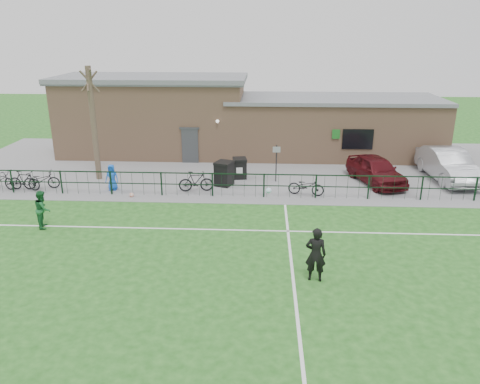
{
  "coord_description": "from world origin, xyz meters",
  "views": [
    {
      "loc": [
        0.97,
        -13.44,
        7.74
      ],
      "look_at": [
        0.0,
        5.0,
        1.3
      ],
      "focal_mm": 35.0,
      "sensor_mm": 36.0,
      "label": 1
    }
  ],
  "objects_px": {
    "wheelie_bin_right": "(240,169)",
    "bicycle_b": "(24,181)",
    "car_maroon": "(376,170)",
    "outfield_player": "(43,209)",
    "bicycle_e": "(306,186)",
    "spectator_child": "(112,177)",
    "wheelie_bin_left": "(224,174)",
    "bicycle_c": "(41,180)",
    "car_silver": "(448,165)",
    "bicycle_a": "(1,179)",
    "sign_post": "(276,163)",
    "bicycle_d": "(196,181)",
    "bare_tree": "(94,125)",
    "ball_ground": "(132,195)"
  },
  "relations": [
    {
      "from": "wheelie_bin_left",
      "to": "bicycle_c",
      "type": "height_order",
      "value": "wheelie_bin_left"
    },
    {
      "from": "bicycle_a",
      "to": "bicycle_c",
      "type": "distance_m",
      "value": 2.13
    },
    {
      "from": "wheelie_bin_left",
      "to": "bicycle_c",
      "type": "relative_size",
      "value": 0.67
    },
    {
      "from": "outfield_player",
      "to": "ball_ground",
      "type": "xyz_separation_m",
      "value": [
        2.6,
        3.75,
        -0.67
      ]
    },
    {
      "from": "bicycle_b",
      "to": "spectator_child",
      "type": "height_order",
      "value": "spectator_child"
    },
    {
      "from": "bicycle_c",
      "to": "car_silver",
      "type": "bearing_deg",
      "value": -95.51
    },
    {
      "from": "wheelie_bin_left",
      "to": "bicycle_e",
      "type": "distance_m",
      "value": 4.35
    },
    {
      "from": "wheelie_bin_left",
      "to": "sign_post",
      "type": "xyz_separation_m",
      "value": [
        2.71,
        0.77,
        0.41
      ]
    },
    {
      "from": "bicycle_e",
      "to": "sign_post",
      "type": "bearing_deg",
      "value": 46.1
    },
    {
      "from": "car_silver",
      "to": "spectator_child",
      "type": "relative_size",
      "value": 3.82
    },
    {
      "from": "bicycle_e",
      "to": "spectator_child",
      "type": "relative_size",
      "value": 1.32
    },
    {
      "from": "bare_tree",
      "to": "wheelie_bin_left",
      "type": "bearing_deg",
      "value": -6.36
    },
    {
      "from": "spectator_child",
      "to": "outfield_player",
      "type": "distance_m",
      "value": 4.93
    },
    {
      "from": "wheelie_bin_right",
      "to": "car_maroon",
      "type": "height_order",
      "value": "car_maroon"
    },
    {
      "from": "ball_ground",
      "to": "bicycle_d",
      "type": "bearing_deg",
      "value": 18.07
    },
    {
      "from": "sign_post",
      "to": "car_silver",
      "type": "xyz_separation_m",
      "value": [
        9.23,
        0.81,
        -0.16
      ]
    },
    {
      "from": "bicycle_e",
      "to": "bicycle_a",
      "type": "bearing_deg",
      "value": 100.96
    },
    {
      "from": "wheelie_bin_left",
      "to": "bicycle_d",
      "type": "distance_m",
      "value": 1.7
    },
    {
      "from": "bicycle_a",
      "to": "outfield_player",
      "type": "bearing_deg",
      "value": -115.66
    },
    {
      "from": "wheelie_bin_left",
      "to": "car_silver",
      "type": "relative_size",
      "value": 0.23
    },
    {
      "from": "bare_tree",
      "to": "bicycle_d",
      "type": "xyz_separation_m",
      "value": [
        5.6,
        -1.83,
        -2.46
      ]
    },
    {
      "from": "bare_tree",
      "to": "spectator_child",
      "type": "distance_m",
      "value": 3.24
    },
    {
      "from": "wheelie_bin_right",
      "to": "bicycle_d",
      "type": "distance_m",
      "value": 3.15
    },
    {
      "from": "spectator_child",
      "to": "ball_ground",
      "type": "bearing_deg",
      "value": -37.68
    },
    {
      "from": "car_silver",
      "to": "bicycle_a",
      "type": "xyz_separation_m",
      "value": [
        -23.32,
        -2.66,
        -0.35
      ]
    },
    {
      "from": "sign_post",
      "to": "spectator_child",
      "type": "bearing_deg",
      "value": -167.51
    },
    {
      "from": "wheelie_bin_left",
      "to": "car_maroon",
      "type": "height_order",
      "value": "car_maroon"
    },
    {
      "from": "car_silver",
      "to": "bicycle_b",
      "type": "bearing_deg",
      "value": -176.1
    },
    {
      "from": "bicycle_b",
      "to": "sign_post",
      "type": "bearing_deg",
      "value": -72.84
    },
    {
      "from": "spectator_child",
      "to": "outfield_player",
      "type": "bearing_deg",
      "value": -105.22
    },
    {
      "from": "bicycle_b",
      "to": "ball_ground",
      "type": "distance_m",
      "value": 5.71
    },
    {
      "from": "bare_tree",
      "to": "car_silver",
      "type": "height_order",
      "value": "bare_tree"
    },
    {
      "from": "wheelie_bin_right",
      "to": "spectator_child",
      "type": "bearing_deg",
      "value": -168.69
    },
    {
      "from": "wheelie_bin_right",
      "to": "car_silver",
      "type": "distance_m",
      "value": 11.2
    },
    {
      "from": "sign_post",
      "to": "bicycle_e",
      "type": "distance_m",
      "value": 2.6
    },
    {
      "from": "wheelie_bin_right",
      "to": "bicycle_d",
      "type": "relative_size",
      "value": 0.59
    },
    {
      "from": "bicycle_b",
      "to": "bicycle_d",
      "type": "bearing_deg",
      "value": -80.44
    },
    {
      "from": "wheelie_bin_left",
      "to": "bicycle_d",
      "type": "bearing_deg",
      "value": -120.86
    },
    {
      "from": "car_maroon",
      "to": "outfield_player",
      "type": "relative_size",
      "value": 2.69
    },
    {
      "from": "spectator_child",
      "to": "ball_ground",
      "type": "relative_size",
      "value": 5.89
    },
    {
      "from": "wheelie_bin_right",
      "to": "bicycle_a",
      "type": "xyz_separation_m",
      "value": [
        -12.13,
        -2.39,
        -0.02
      ]
    },
    {
      "from": "bicycle_c",
      "to": "outfield_player",
      "type": "distance_m",
      "value": 5.27
    },
    {
      "from": "bare_tree",
      "to": "bicycle_b",
      "type": "height_order",
      "value": "bare_tree"
    },
    {
      "from": "bare_tree",
      "to": "bicycle_c",
      "type": "distance_m",
      "value": 3.89
    },
    {
      "from": "wheelie_bin_right",
      "to": "outfield_player",
      "type": "relative_size",
      "value": 0.65
    },
    {
      "from": "bicycle_a",
      "to": "outfield_player",
      "type": "distance_m",
      "value": 6.47
    },
    {
      "from": "bicycle_a",
      "to": "bicycle_b",
      "type": "bearing_deg",
      "value": -78.95
    },
    {
      "from": "wheelie_bin_left",
      "to": "spectator_child",
      "type": "bearing_deg",
      "value": -148.61
    },
    {
      "from": "bare_tree",
      "to": "bicycle_a",
      "type": "xyz_separation_m",
      "value": [
        -4.45,
        -1.86,
        -2.49
      ]
    },
    {
      "from": "wheelie_bin_right",
      "to": "bicycle_b",
      "type": "distance_m",
      "value": 11.07
    }
  ]
}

